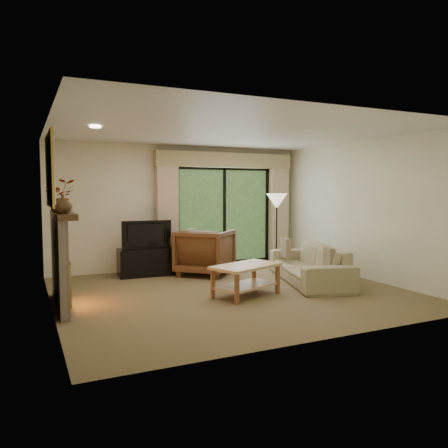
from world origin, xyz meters
name	(u,v)px	position (x,y,z in m)	size (l,w,h in m)	color
floor	(232,292)	(0.00, 0.00, 0.00)	(5.50, 5.50, 0.00)	brown
ceiling	(232,132)	(0.00, 0.00, 2.60)	(5.50, 5.50, 0.00)	silver
wall_back	(181,207)	(0.00, 2.50, 1.30)	(5.00, 5.00, 0.00)	#ECE4C5
wall_front	(331,224)	(0.00, -2.50, 1.30)	(5.00, 5.00, 0.00)	#ECE4C5
wall_left	(50,218)	(-2.75, 0.00, 1.30)	(5.00, 5.00, 0.00)	#ECE4C5
wall_right	(363,210)	(2.75, 0.00, 1.30)	(5.00, 5.00, 0.00)	#ECE4C5
fireplace	(59,260)	(-2.63, 0.20, 0.69)	(0.24, 1.70, 1.37)	slate
mirror	(50,170)	(-2.71, 0.20, 1.95)	(0.07, 1.45, 1.02)	gold
sliding_door	(224,216)	(1.00, 2.45, 1.10)	(2.26, 0.10, 2.16)	black
curtain_left	(167,213)	(-0.35, 2.34, 1.20)	(0.45, 0.18, 2.35)	#C9B090
curtain_right	(278,210)	(2.35, 2.34, 1.20)	(0.45, 0.18, 2.35)	#C9B090
cornice	(226,160)	(1.00, 2.36, 2.32)	(3.20, 0.24, 0.32)	tan
media_console	(146,262)	(-0.92, 1.95, 0.27)	(1.07, 0.48, 0.53)	black
tv	(146,234)	(-0.92, 1.95, 0.81)	(0.96, 0.13, 0.55)	black
armchair	(205,252)	(0.17, 1.54, 0.45)	(0.97, 1.00, 0.91)	#56321C
sofa	(309,264)	(1.61, 0.10, 0.33)	(2.27, 0.89, 0.66)	tan
pillow_near	(329,258)	(1.53, -0.56, 0.55)	(0.09, 0.34, 0.34)	brown
pillow_far	(286,248)	(1.53, 0.75, 0.56)	(0.10, 0.37, 0.37)	brown
coffee_table	(246,280)	(0.09, -0.34, 0.25)	(1.11, 0.61, 0.50)	#DBB07C
floor_lamp	(276,232)	(1.71, 1.38, 0.80)	(0.43, 0.43, 1.60)	#FFF8CC
vase	(63,204)	(-2.61, -0.38, 1.50)	(0.24, 0.24, 0.25)	#49301A
branches	(60,196)	(-2.61, 0.02, 1.59)	(0.40, 0.35, 0.45)	#942603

